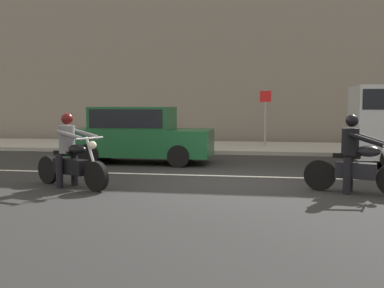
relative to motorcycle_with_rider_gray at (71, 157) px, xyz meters
name	(u,v)px	position (x,y,z in m)	size (l,w,h in m)	color
ground_plane	(228,182)	(3.30, 1.21, -0.66)	(80.00, 80.00, 0.00)	black
sidewalk_slab	(245,147)	(3.30, 9.21, -0.59)	(40.00, 4.40, 0.14)	#99968E
building_facade	(249,34)	(3.30, 12.61, 4.41)	(40.00, 1.40, 10.13)	slate
lane_marking_stripe	(242,176)	(3.58, 2.11, -0.65)	(18.00, 0.14, 0.01)	silver
motorcycle_with_rider_gray	(71,157)	(0.00, 0.00, 0.00)	(2.03, 1.17, 1.61)	black
motorcycle_with_rider_black_leather	(355,161)	(5.93, 0.31, 0.00)	(2.00, 0.86, 1.59)	black
parked_sedan_forest_green	(138,134)	(0.26, 4.31, 0.22)	(4.36, 1.82, 1.72)	#164C28
street_sign_post	(265,112)	(4.09, 9.14, 0.85)	(0.44, 0.08, 2.23)	gray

